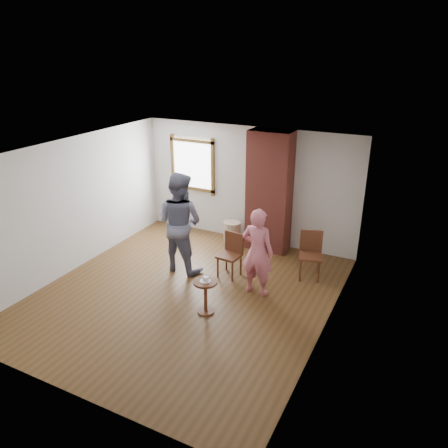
% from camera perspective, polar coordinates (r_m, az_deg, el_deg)
% --- Properties ---
extents(ground, '(5.50, 5.50, 0.00)m').
position_cam_1_polar(ground, '(8.03, -5.04, -9.11)').
color(ground, brown).
rests_on(ground, ground).
extents(room_shell, '(5.04, 5.52, 2.62)m').
position_cam_1_polar(room_shell, '(7.77, -3.52, 4.55)').
color(room_shell, silver).
rests_on(room_shell, ground).
extents(brick_chimney, '(0.90, 0.50, 2.60)m').
position_cam_1_polar(brick_chimney, '(9.30, 5.94, 4.19)').
color(brick_chimney, '#A34539').
rests_on(brick_chimney, ground).
extents(stoneware_crock, '(0.50, 0.50, 0.50)m').
position_cam_1_polar(stoneware_crock, '(9.88, 1.07, -1.08)').
color(stoneware_crock, '#C9AE91').
rests_on(stoneware_crock, ground).
extents(dark_pot, '(0.16, 0.16, 0.14)m').
position_cam_1_polar(dark_pot, '(10.50, -5.04, -0.77)').
color(dark_pot, black).
rests_on(dark_pot, ground).
extents(dining_chair_left, '(0.43, 0.43, 0.86)m').
position_cam_1_polar(dining_chair_left, '(8.43, 0.95, -3.68)').
color(dining_chair_left, '#5B2F1B').
rests_on(dining_chair_left, ground).
extents(dining_chair_right, '(0.53, 0.53, 0.91)m').
position_cam_1_polar(dining_chair_right, '(8.52, 11.24, -3.60)').
color(dining_chair_right, '#5B2F1B').
rests_on(dining_chair_right, ground).
extents(side_table, '(0.40, 0.40, 0.60)m').
position_cam_1_polar(side_table, '(7.31, -2.43, -8.79)').
color(side_table, '#5B2F1B').
rests_on(side_table, ground).
extents(cake_plate, '(0.18, 0.18, 0.01)m').
position_cam_1_polar(cake_plate, '(7.21, -2.46, -7.42)').
color(cake_plate, white).
rests_on(cake_plate, side_table).
extents(cake_slice, '(0.08, 0.07, 0.06)m').
position_cam_1_polar(cake_slice, '(7.18, -2.39, -7.21)').
color(cake_slice, silver).
rests_on(cake_slice, cake_plate).
extents(man, '(1.02, 0.83, 2.00)m').
position_cam_1_polar(man, '(8.48, -5.79, 0.20)').
color(man, black).
rests_on(man, ground).
extents(person_pink, '(0.61, 0.41, 1.63)m').
position_cam_1_polar(person_pink, '(7.69, 4.39, -3.69)').
color(person_pink, '#D86C7D').
rests_on(person_pink, ground).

